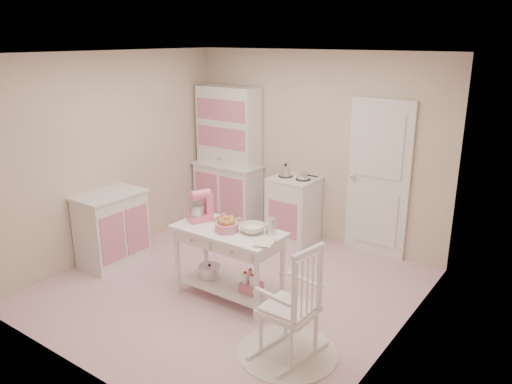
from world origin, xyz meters
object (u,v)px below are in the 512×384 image
at_px(stove, 293,210).
at_px(base_cabinet, 112,228).
at_px(bread_basket, 227,227).
at_px(stand_mixer, 199,206).
at_px(work_table, 229,263).
at_px(rocking_chair, 289,299).
at_px(hutch, 227,157).

bearing_deg(stove, base_cabinet, -127.59).
xyz_separation_m(base_cabinet, bread_basket, (1.77, 0.11, 0.39)).
bearing_deg(stand_mixer, stove, 109.72).
xyz_separation_m(stove, work_table, (0.26, -1.77, -0.06)).
bearing_deg(stand_mixer, base_cabinet, -147.42).
xyz_separation_m(rocking_chair, stand_mixer, (-1.50, 0.53, 0.42)).
xyz_separation_m(stove, rocking_chair, (1.34, -2.28, 0.09)).
relative_size(base_cabinet, work_table, 0.77).
bearing_deg(base_cabinet, stove, 52.41).
relative_size(stove, base_cabinet, 1.00).
relative_size(hutch, rocking_chair, 1.89).
bearing_deg(stand_mixer, rocking_chair, 5.57).
relative_size(base_cabinet, rocking_chair, 0.84).
bearing_deg(stove, stand_mixer, -95.21).
bearing_deg(stove, work_table, -81.65).
bearing_deg(rocking_chair, hutch, 146.80).
distance_m(work_table, stand_mixer, 0.71).
distance_m(work_table, bread_basket, 0.45).
bearing_deg(rocking_chair, work_table, 164.17).
height_order(stove, base_cabinet, same).
distance_m(stove, stand_mixer, 1.83).
height_order(base_cabinet, rocking_chair, rocking_chair).
xyz_separation_m(hutch, stand_mixer, (1.04, -1.80, -0.07)).
bearing_deg(hutch, stand_mixer, -60.01).
xyz_separation_m(hutch, rocking_chair, (2.54, -2.33, -0.49)).
bearing_deg(stove, hutch, 177.61).
bearing_deg(base_cabinet, rocking_chair, -7.05).
distance_m(rocking_chair, bread_basket, 1.19).
xyz_separation_m(hutch, base_cabinet, (-0.29, -1.98, -0.58)).
height_order(stove, work_table, stove).
height_order(rocking_chair, stand_mixer, stand_mixer).
bearing_deg(hutch, base_cabinet, -98.22).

